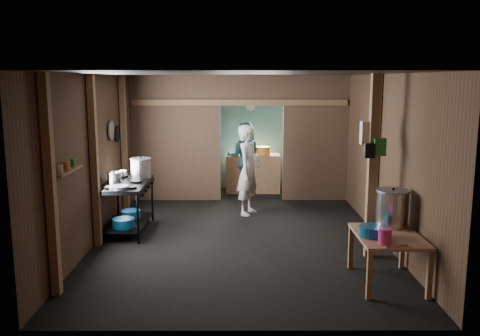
{
  "coord_description": "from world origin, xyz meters",
  "views": [
    {
      "loc": [
        -0.02,
        -8.29,
        2.52
      ],
      "look_at": [
        0.0,
        -0.2,
        1.1
      ],
      "focal_mm": 37.97,
      "sensor_mm": 36.0,
      "label": 1
    }
  ],
  "objects_px": {
    "stove_pot_large": "(141,168)",
    "stock_pot": "(392,209)",
    "prep_table": "(387,259)",
    "yellow_tub": "(263,151)",
    "cook": "(249,170)",
    "gas_range": "(127,207)",
    "pink_bucket": "(385,236)"
  },
  "relations": [
    {
      "from": "stove_pot_large",
      "to": "stock_pot",
      "type": "bearing_deg",
      "value": -30.91
    },
    {
      "from": "prep_table",
      "to": "stove_pot_large",
      "type": "distance_m",
      "value": 4.45
    },
    {
      "from": "yellow_tub",
      "to": "cook",
      "type": "distance_m",
      "value": 1.94
    },
    {
      "from": "stove_pot_large",
      "to": "cook",
      "type": "relative_size",
      "value": 0.21
    },
    {
      "from": "yellow_tub",
      "to": "stove_pot_large",
      "type": "bearing_deg",
      "value": -130.44
    },
    {
      "from": "prep_table",
      "to": "yellow_tub",
      "type": "xyz_separation_m",
      "value": [
        -1.31,
        5.22,
        0.63
      ]
    },
    {
      "from": "gas_range",
      "to": "yellow_tub",
      "type": "relative_size",
      "value": 4.38
    },
    {
      "from": "gas_range",
      "to": "stove_pot_large",
      "type": "distance_m",
      "value": 0.74
    },
    {
      "from": "prep_table",
      "to": "stock_pot",
      "type": "distance_m",
      "value": 0.69
    },
    {
      "from": "stove_pot_large",
      "to": "pink_bucket",
      "type": "bearing_deg",
      "value": -41.12
    },
    {
      "from": "gas_range",
      "to": "pink_bucket",
      "type": "bearing_deg",
      "value": -35.44
    },
    {
      "from": "cook",
      "to": "yellow_tub",
      "type": "bearing_deg",
      "value": 11.25
    },
    {
      "from": "stove_pot_large",
      "to": "pink_bucket",
      "type": "xyz_separation_m",
      "value": [
        3.39,
        -2.96,
        -0.28
      ]
    },
    {
      "from": "gas_range",
      "to": "yellow_tub",
      "type": "bearing_deg",
      "value": 51.74
    },
    {
      "from": "stove_pot_large",
      "to": "cook",
      "type": "xyz_separation_m",
      "value": [
        1.88,
        0.71,
        -0.15
      ]
    },
    {
      "from": "prep_table",
      "to": "yellow_tub",
      "type": "height_order",
      "value": "yellow_tub"
    },
    {
      "from": "prep_table",
      "to": "stock_pot",
      "type": "xyz_separation_m",
      "value": [
        0.15,
        0.39,
        0.54
      ]
    },
    {
      "from": "yellow_tub",
      "to": "cook",
      "type": "relative_size",
      "value": 0.19
    },
    {
      "from": "pink_bucket",
      "to": "cook",
      "type": "height_order",
      "value": "cook"
    },
    {
      "from": "gas_range",
      "to": "pink_bucket",
      "type": "relative_size",
      "value": 7.73
    },
    {
      "from": "stove_pot_large",
      "to": "stock_pot",
      "type": "relative_size",
      "value": 0.72
    },
    {
      "from": "yellow_tub",
      "to": "gas_range",
      "type": "bearing_deg",
      "value": -128.26
    },
    {
      "from": "stock_pot",
      "to": "yellow_tub",
      "type": "distance_m",
      "value": 5.04
    },
    {
      "from": "prep_table",
      "to": "cook",
      "type": "relative_size",
      "value": 0.63
    },
    {
      "from": "yellow_tub",
      "to": "pink_bucket",
      "type": "bearing_deg",
      "value": -78.24
    },
    {
      "from": "stock_pot",
      "to": "pink_bucket",
      "type": "bearing_deg",
      "value": -111.99
    },
    {
      "from": "stove_pot_large",
      "to": "yellow_tub",
      "type": "xyz_separation_m",
      "value": [
        2.23,
        2.62,
        -0.06
      ]
    },
    {
      "from": "cook",
      "to": "pink_bucket",
      "type": "bearing_deg",
      "value": -135.85
    },
    {
      "from": "cook",
      "to": "prep_table",
      "type": "bearing_deg",
      "value": -131.59
    },
    {
      "from": "prep_table",
      "to": "stove_pot_large",
      "type": "xyz_separation_m",
      "value": [
        -3.54,
        2.6,
        0.69
      ]
    },
    {
      "from": "prep_table",
      "to": "yellow_tub",
      "type": "bearing_deg",
      "value": 104.1
    },
    {
      "from": "stove_pot_large",
      "to": "stock_pot",
      "type": "xyz_separation_m",
      "value": [
        3.69,
        -2.21,
        -0.14
      ]
    }
  ]
}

